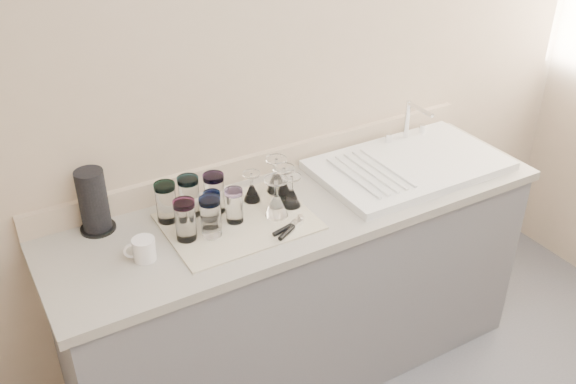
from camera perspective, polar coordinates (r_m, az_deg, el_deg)
counter_unit at (r=2.83m, az=1.07°, el=-8.61°), size 2.06×0.62×0.90m
sink_unit at (r=2.85m, az=10.69°, el=2.43°), size 0.82×0.50×0.22m
dish_towel at (r=2.45m, az=-4.44°, el=-2.63°), size 0.55×0.42×0.01m
tumbler_teal at (r=2.45m, az=-10.78°, el=-0.88°), size 0.08×0.08×0.16m
tumbler_cyan at (r=2.46m, az=-8.78°, el=-0.36°), size 0.08×0.08×0.16m
tumbler_purple at (r=2.47m, az=-6.56°, el=-0.08°), size 0.08×0.08×0.16m
tumbler_magenta at (r=2.33m, az=-9.11°, el=-2.45°), size 0.08×0.08×0.16m
tumbler_blue at (r=2.34m, az=-6.89°, el=-2.18°), size 0.08×0.08×0.16m
tumbler_lavender at (r=2.41m, az=-4.80°, el=-1.19°), size 0.07×0.07×0.14m
tumbler_extra at (r=2.42m, az=-6.73°, el=-1.36°), size 0.07×0.07×0.13m
goblet_back_left at (r=2.55m, az=-3.22°, el=0.09°), size 0.07×0.07×0.12m
goblet_back_right at (r=2.61m, az=-1.03°, el=1.08°), size 0.08×0.08×0.15m
goblet_front_left at (r=2.45m, az=-1.04°, el=-0.98°), size 0.09×0.09×0.16m
goblet_front_right at (r=2.51m, az=0.31°, el=-0.32°), size 0.07×0.07×0.13m
goblet_extra at (r=2.54m, az=-0.36°, el=0.19°), size 0.09×0.09×0.15m
can_opener at (r=2.39m, az=0.13°, el=-3.20°), size 0.15×0.09×0.02m
white_mug at (r=2.29m, az=-12.73°, el=-5.00°), size 0.12×0.10×0.08m
paper_towel_roll at (r=2.45m, az=-16.91°, el=-0.84°), size 0.13×0.13×0.25m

